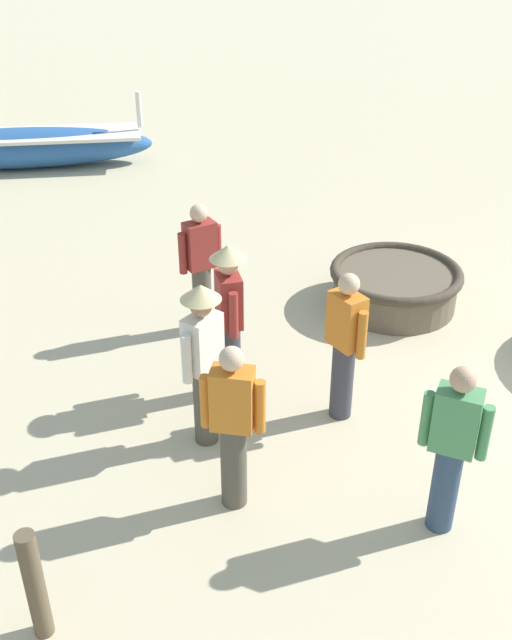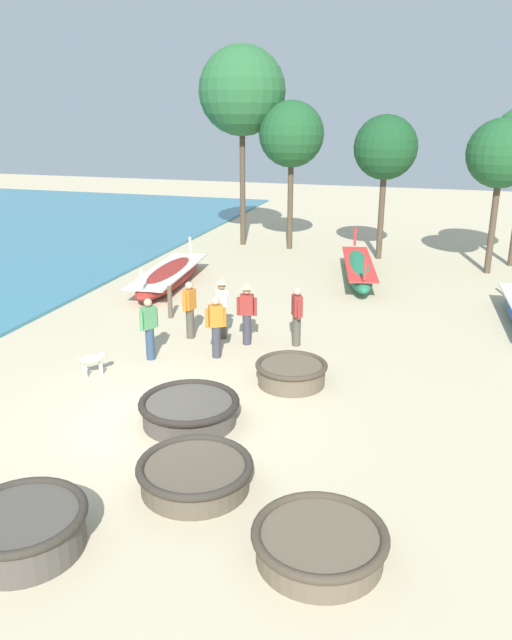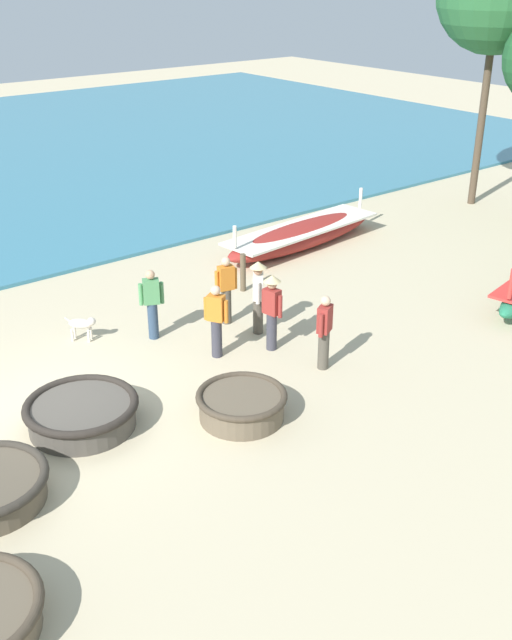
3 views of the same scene
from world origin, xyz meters
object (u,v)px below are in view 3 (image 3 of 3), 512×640
Objects in this scene: fisherman_by_coracle at (152,302)px; dog at (82,325)px; fisherman_with_hat at (226,288)px; mooring_post_inland at (243,273)px; fisherman_standing_right at (258,293)px; long_boat_ochre_hull at (302,235)px; fisherman_hauling at (272,307)px; fisherman_standing_left at (216,319)px; coracle_center at (242,404)px; fisherman_crouching at (324,330)px; coracle_front_right at (82,413)px.

fisherman_by_coracle reaches higher than dog.
fisherman_with_hat is 1.63× the size of mooring_post_inland.
dog is at bearing -122.68° from fisherman_standing_right.
mooring_post_inland is at bearing -65.24° from long_boat_ochre_hull.
fisherman_standing_left is at bearing -112.74° from fisherman_hauling.
fisherman_by_coracle is 1.63× the size of mooring_post_inland.
coracle_center is 3.96m from fisherman_with_hat.
fisherman_crouching is at bearing 38.24° from dog.
coracle_front_right is at bearing -63.47° from long_boat_ochre_hull.
fisherman_standing_left is (-2.16, 1.00, 0.56)m from coracle_center.
coracle_front_right is 2.79m from coracle_center.
fisherman_standing_left reaches higher than mooring_post_inland.
fisherman_by_coracle is 3.20m from mooring_post_inland.
dog is (-0.83, -1.25, -0.46)m from fisherman_by_coracle.
dog is at bearing -78.65° from long_boat_ochre_hull.
fisherman_standing_right reaches higher than mooring_post_inland.
fisherman_with_hat reaches higher than coracle_center.
fisherman_with_hat is 0.94× the size of fisherman_hauling.
mooring_post_inland reaches higher than dog.
mooring_post_inland is (-0.85, 3.07, -0.36)m from fisherman_by_coracle.
fisherman_standing_right is 1.06× the size of fisherman_crouching.
fisherman_by_coracle reaches higher than long_boat_ochre_hull.
coracle_front_right is 1.22× the size of coracle_center.
long_boat_ochre_hull is at bearing 142.06° from fisherman_crouching.
coracle_front_right is at bearing -67.73° from fisherman_with_hat.
long_boat_ochre_hull is at bearing 132.91° from fisherman_hauling.
coracle_front_right is 3.57m from fisherman_by_coracle.
fisherman_standing_left reaches higher than coracle_front_right.
fisherman_standing_left is at bearing -43.38° from fisherman_with_hat.
long_boat_ochre_hull is at bearing 124.03° from fisherman_standing_left.
coracle_center is 5.72m from mooring_post_inland.
long_boat_ochre_hull reaches higher than mooring_post_inland.
fisherman_standing_right is (3.55, -4.40, 0.61)m from long_boat_ochre_hull.
fisherman_crouching is 4.25m from mooring_post_inland.
coracle_front_right is at bearing -102.57° from fisherman_crouching.
fisherman_with_hat reaches higher than mooring_post_inland.
dog is at bearing -89.72° from mooring_post_inland.
fisherman_hauling is (0.77, -0.25, 0.00)m from fisherman_standing_right.
fisherman_by_coracle is 1.72m from fisherman_with_hat.
fisherman_standing_left is 3.45m from mooring_post_inland.
fisherman_by_coracle is at bearing 173.61° from coracle_center.
fisherman_standing_right is 2.04m from fisherman_crouching.
long_boat_ochre_hull is 7.10m from fisherman_crouching.
fisherman_standing_right is at bearing 103.45° from fisherman_standing_left.
dog is (-4.51, -0.83, 0.09)m from coracle_center.
fisherman_standing_left is 2.20m from fisherman_crouching.
fisherman_standing_left and fisherman_by_coracle have the same top height.
coracle_center is 1.70× the size of mooring_post_inland.
fisherman_with_hat is at bearing 112.27° from coracle_front_right.
fisherman_with_hat is 1.88m from mooring_post_inland.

